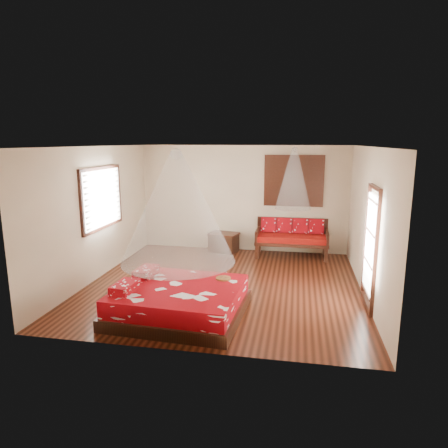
{
  "coord_description": "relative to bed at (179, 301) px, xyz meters",
  "views": [
    {
      "loc": [
        1.43,
        -7.7,
        2.9
      ],
      "look_at": [
        -0.11,
        0.57,
        1.15
      ],
      "focal_mm": 32.0,
      "sensor_mm": 36.0,
      "label": 1
    }
  ],
  "objects": [
    {
      "name": "mosquito_net_daybed",
      "position": [
        1.81,
        3.85,
        1.75
      ],
      "size": [
        0.88,
        0.88,
        1.5
      ],
      "primitive_type": "cone",
      "color": "white",
      "rests_on": "ceiling"
    },
    {
      "name": "storage_chest",
      "position": [
        0.03,
        4.05,
        0.01
      ],
      "size": [
        0.84,
        0.7,
        0.51
      ],
      "rotation": [
        0.0,
        0.0,
        -0.24
      ],
      "color": "black",
      "rests_on": "floor"
    },
    {
      "name": "bed",
      "position": [
        0.0,
        0.0,
        0.0
      ],
      "size": [
        2.23,
        2.04,
        0.64
      ],
      "rotation": [
        0.0,
        0.0,
        -0.06
      ],
      "color": "black",
      "rests_on": "floor"
    },
    {
      "name": "mosquito_net_main",
      "position": [
        0.02,
        -0.0,
        1.6
      ],
      "size": [
        1.88,
        1.88,
        1.8
      ],
      "primitive_type": "cone",
      "color": "white",
      "rests_on": "ceiling"
    },
    {
      "name": "daybed",
      "position": [
        1.81,
        3.98,
        0.27
      ],
      "size": [
        1.82,
        0.81,
        0.95
      ],
      "color": "black",
      "rests_on": "floor"
    },
    {
      "name": "wine_tray",
      "position": [
        0.68,
        0.51,
        0.31
      ],
      "size": [
        0.27,
        0.27,
        0.21
      ],
      "rotation": [
        0.0,
        0.0,
        -0.07
      ],
      "color": "brown",
      "rests_on": "bed"
    },
    {
      "name": "shutter_panel",
      "position": [
        1.81,
        4.32,
        1.65
      ],
      "size": [
        1.52,
        0.06,
        1.32
      ],
      "color": "black",
      "rests_on": "wall_back"
    },
    {
      "name": "room",
      "position": [
        0.49,
        1.6,
        1.15
      ],
      "size": [
        5.54,
        5.54,
        2.84
      ],
      "color": "black",
      "rests_on": "ground"
    },
    {
      "name": "window_left",
      "position": [
        -2.22,
        1.8,
        1.45
      ],
      "size": [
        0.1,
        1.74,
        1.34
      ],
      "color": "black",
      "rests_on": "wall_left"
    },
    {
      "name": "glazed_door",
      "position": [
        3.21,
        1.0,
        0.82
      ],
      "size": [
        0.08,
        1.02,
        2.16
      ],
      "color": "black",
      "rests_on": "floor"
    }
  ]
}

